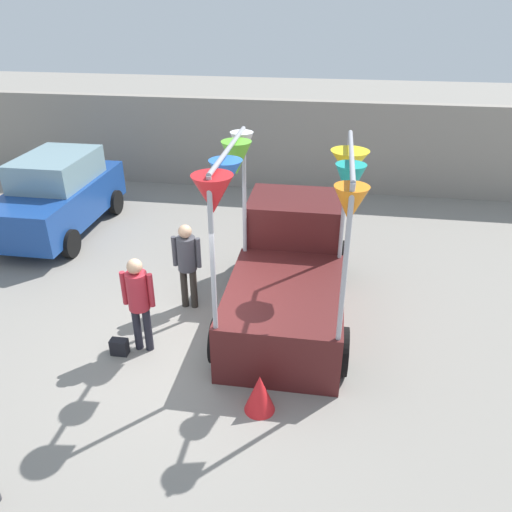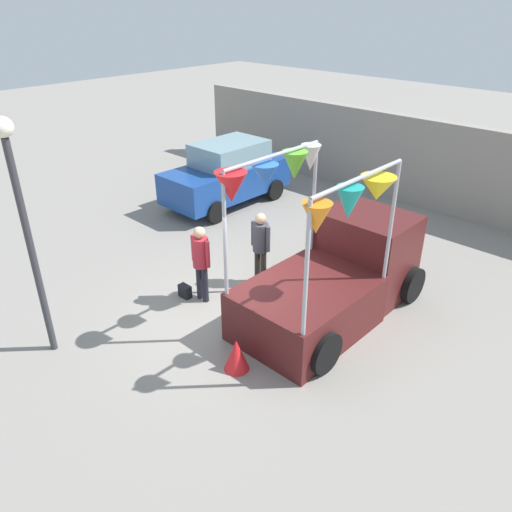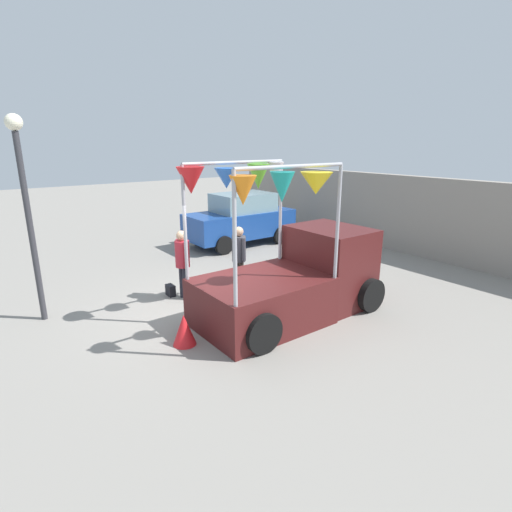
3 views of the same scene
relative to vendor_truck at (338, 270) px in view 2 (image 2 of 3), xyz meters
The scene contains 9 objects.
ground_plane 2.24m from the vendor_truck, 133.22° to the right, with size 60.00×60.00×0.00m, color gray.
vendor_truck is the anchor object (origin of this frame).
parked_car 6.37m from the vendor_truck, 156.42° to the left, with size 1.88×4.00×1.88m.
person_customer 2.78m from the vendor_truck, 143.86° to the right, with size 0.53×0.34×1.68m.
person_vendor 1.86m from the vendor_truck, behind, with size 0.53×0.34×1.68m.
handbag 3.27m from the vendor_truck, 144.67° to the right, with size 0.28×0.16×0.28m, color black.
street_lamp 5.77m from the vendor_truck, 122.94° to the right, with size 0.32×0.32×4.19m.
brick_boundary_wall 6.59m from the vendor_truck, 102.29° to the left, with size 18.00×0.36×2.60m, color gray.
folded_kite_bundle_crimson 2.77m from the vendor_truck, 93.15° to the right, with size 0.44×0.44×0.60m, color red.
Camera 2 is at (6.11, -5.87, 5.76)m, focal length 35.00 mm.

